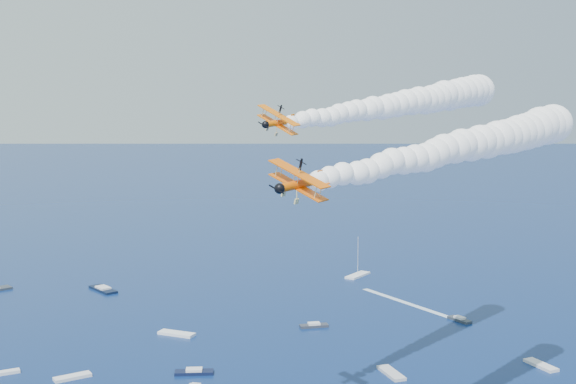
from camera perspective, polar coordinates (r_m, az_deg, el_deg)
name	(u,v)px	position (r m, az deg, el deg)	size (l,w,h in m)	color
biplane_lead	(279,123)	(119.55, -0.69, 5.25)	(7.18, 8.06, 4.85)	orange
biplane_trail	(300,184)	(91.08, 0.91, 0.61)	(7.96, 8.93, 5.38)	#F05D05
smoke_trail_lead	(401,104)	(147.97, 8.50, 6.61)	(66.55, 33.62, 12.67)	white
smoke_trail_trail	(458,147)	(119.11, 12.71, 3.31)	(68.01, 30.05, 12.67)	white
spectator_boats	(87,344)	(198.07, -14.92, -11.04)	(195.12, 180.32, 0.70)	black
boat_wakes	(109,309)	(228.82, -13.38, -8.60)	(177.15, 97.71, 0.04)	white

